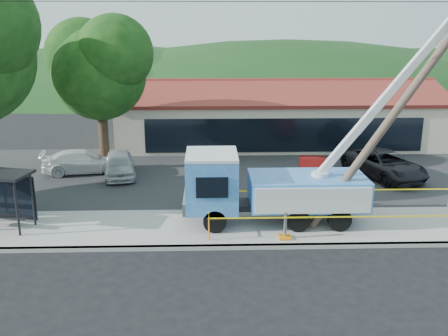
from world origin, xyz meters
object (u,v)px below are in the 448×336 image
leaning_pole (401,104)px  car_white (84,174)px  car_dark (383,179)px  car_red (312,185)px  utility_truck (271,184)px  bus_shelter (2,187)px  car_silver (120,178)px

leaning_pole → car_white: 17.92m
car_white → leaning_pole: bearing=-130.6°
car_dark → car_red: bearing=173.4°
leaning_pole → utility_truck: bearing=172.2°
car_white → bus_shelter: bearing=160.5°
car_silver → car_white: (-2.22, 0.76, 0.00)m
car_white → car_dark: size_ratio=0.85×
bus_shelter → car_white: 8.42m
car_white → car_dark: car_dark is taller
utility_truck → car_silver: bearing=137.2°
utility_truck → car_silver: utility_truck is taller
car_silver → car_red: bearing=-20.1°
car_silver → car_white: bearing=150.3°
car_silver → leaning_pole: bearing=-42.4°
car_silver → car_white: car_silver is taller
car_red → bus_shelter: bearing=-148.2°
car_dark → utility_truck: bearing=-158.8°
car_red → car_white: (-12.76, 2.49, 0.00)m
leaning_pole → car_white: bearing=150.1°
leaning_pole → car_white: (-14.84, 8.53, -5.29)m
leaning_pole → car_silver: 15.74m
bus_shelter → car_silver: bearing=76.8°
utility_truck → car_silver: 10.59m
leaning_pole → bus_shelter: size_ratio=3.45×
leaning_pole → car_red: leaning_pole is taller
utility_truck → leaning_pole: bearing=-7.8°
utility_truck → car_dark: 9.78m
car_silver → car_dark: (14.79, -0.65, 0.00)m
utility_truck → car_silver: size_ratio=2.82×
leaning_pole → bus_shelter: bearing=178.5°
car_red → utility_truck: bearing=-108.4°
car_red → car_dark: 4.37m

